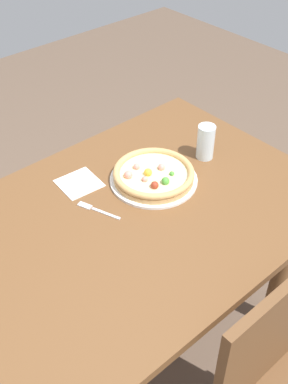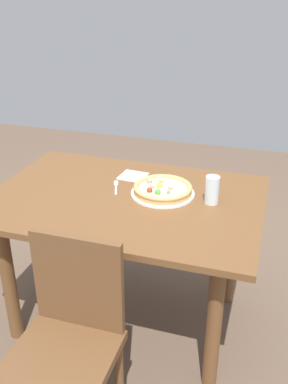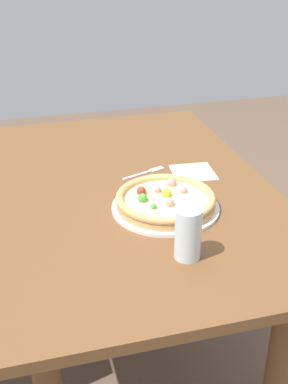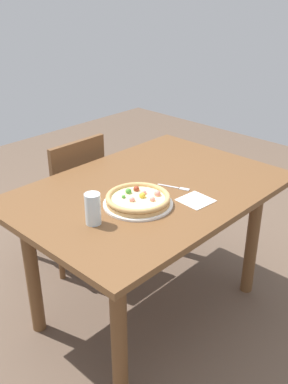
{
  "view_description": "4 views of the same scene",
  "coord_description": "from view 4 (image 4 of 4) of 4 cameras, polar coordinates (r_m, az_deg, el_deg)",
  "views": [
    {
      "loc": [
        -0.76,
        -0.91,
        1.85
      ],
      "look_at": [
        0.08,
        0.04,
        0.78
      ],
      "focal_mm": 44.61,
      "sensor_mm": 36.0,
      "label": 1
    },
    {
      "loc": [
        0.67,
        -1.82,
        1.73
      ],
      "look_at": [
        0.08,
        0.04,
        0.78
      ],
      "focal_mm": 40.93,
      "sensor_mm": 36.0,
      "label": 2
    },
    {
      "loc": [
        1.41,
        -0.32,
        1.5
      ],
      "look_at": [
        0.08,
        0.04,
        0.78
      ],
      "focal_mm": 47.14,
      "sensor_mm": 36.0,
      "label": 3
    },
    {
      "loc": [
        1.43,
        1.32,
        1.7
      ],
      "look_at": [
        0.08,
        0.04,
        0.78
      ],
      "focal_mm": 41.02,
      "sensor_mm": 36.0,
      "label": 4
    }
  ],
  "objects": [
    {
      "name": "fork",
      "position": [
        2.17,
        4.21,
        0.57
      ],
      "size": [
        0.07,
        0.16,
        0.0
      ],
      "rotation": [
        0.0,
        0.0,
        1.92
      ],
      "color": "silver",
      "rests_on": "dining_table"
    },
    {
      "name": "pizza",
      "position": [
        1.99,
        -0.77,
        -0.88
      ],
      "size": [
        0.3,
        0.3,
        0.05
      ],
      "color": "tan",
      "rests_on": "plate"
    },
    {
      "name": "ground_plane",
      "position": [
        2.59,
        0.62,
        -14.74
      ],
      "size": [
        6.0,
        6.0,
        0.0
      ],
      "primitive_type": "plane",
      "color": "brown"
    },
    {
      "name": "dining_table",
      "position": [
        2.22,
        0.7,
        -2.11
      ],
      "size": [
        1.35,
        0.94,
        0.76
      ],
      "color": "brown",
      "rests_on": "ground"
    },
    {
      "name": "napkin",
      "position": [
        2.05,
        6.74,
        -1.09
      ],
      "size": [
        0.15,
        0.15,
        0.0
      ],
      "primitive_type": "cube",
      "rotation": [
        0.0,
        0.0,
        -0.08
      ],
      "color": "white",
      "rests_on": "dining_table"
    },
    {
      "name": "plate",
      "position": [
        2.0,
        -0.78,
        -1.54
      ],
      "size": [
        0.32,
        0.32,
        0.01
      ],
      "primitive_type": "cylinder",
      "color": "white",
      "rests_on": "dining_table"
    },
    {
      "name": "chair_near",
      "position": [
        2.76,
        -9.76,
        -0.63
      ],
      "size": [
        0.4,
        0.4,
        0.86
      ],
      "rotation": [
        0.0,
        0.0,
        3.14
      ],
      "color": "brown",
      "rests_on": "ground"
    },
    {
      "name": "drinking_glass",
      "position": [
        1.84,
        -6.67,
        -2.19
      ],
      "size": [
        0.07,
        0.07,
        0.14
      ],
      "primitive_type": "cylinder",
      "color": "silver",
      "rests_on": "dining_table"
    }
  ]
}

